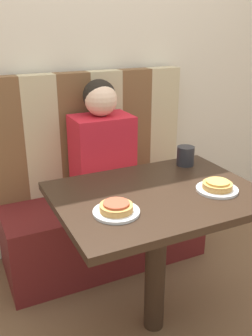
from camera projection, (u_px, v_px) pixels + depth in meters
ground_plane at (153, 324)px, 1.92m from camera, size 12.00×12.00×0.00m
wall_back at (81, 48)px, 2.25m from camera, size 7.00×0.05×2.60m
booth_seat at (104, 228)px, 2.38m from camera, size 1.23×0.50×0.44m
booth_backrest at (90, 131)px, 2.34m from camera, size 1.23×0.10×0.73m
dining_table at (157, 215)px, 1.69m from camera, size 0.90×0.67×0.75m
person at (102, 144)px, 2.18m from camera, size 0.34×0.24×0.71m
plate_left at (116, 212)px, 1.46m from camera, size 0.19×0.19×0.01m
plate_right at (217, 189)px, 1.66m from camera, size 0.19×0.19×0.01m
pizza_left at (116, 207)px, 1.45m from camera, size 0.13×0.13×0.04m
pizza_right at (217, 185)px, 1.65m from camera, size 0.13×0.13×0.04m
drinking_cup at (185, 156)px, 1.94m from camera, size 0.09×0.09×0.10m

